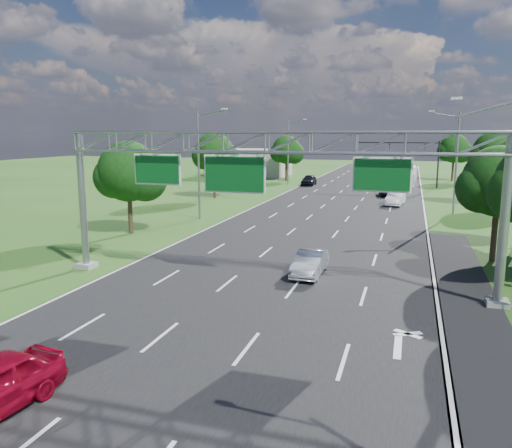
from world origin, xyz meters
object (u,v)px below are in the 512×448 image
at_px(traffic_signal, 413,153).
at_px(sign_gantry, 268,154).
at_px(box_truck, 408,176).
at_px(silver_sedan, 310,263).

bearing_deg(traffic_signal, sign_gantry, -97.68).
relative_size(sign_gantry, box_truck, 3.01).
relative_size(traffic_signal, silver_sedan, 2.90).
distance_m(sign_gantry, box_truck, 56.55).
xyz_separation_m(sign_gantry, silver_sedan, (1.77, 2.54, -6.20)).
xyz_separation_m(sign_gantry, box_truck, (6.53, 55.91, -5.49)).
height_order(silver_sedan, box_truck, box_truck).
bearing_deg(box_truck, sign_gantry, -99.48).
bearing_deg(sign_gantry, box_truck, 83.34).
relative_size(traffic_signal, box_truck, 1.56).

